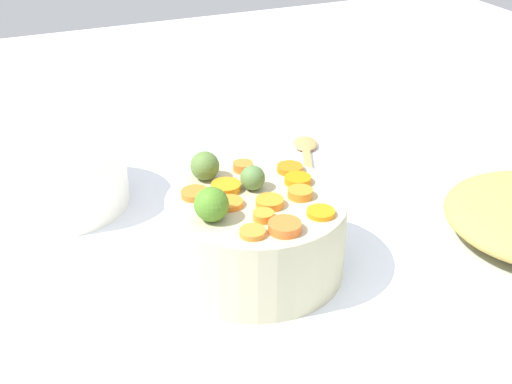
{
  "coord_description": "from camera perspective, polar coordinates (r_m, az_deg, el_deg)",
  "views": [
    {
      "loc": [
        0.31,
        0.67,
        0.53
      ],
      "look_at": [
        0.02,
        0.01,
        0.13
      ],
      "focal_mm": 47.71,
      "sensor_mm": 36.0,
      "label": 1
    }
  ],
  "objects": [
    {
      "name": "carrot_slice_10",
      "position": [
        0.76,
        -0.29,
        -3.4
      ],
      "size": [
        0.04,
        0.04,
        0.01
      ],
      "primitive_type": "cylinder",
      "rotation": [
        0.0,
        0.0,
        2.28
      ],
      "color": "orange",
      "rests_on": "serving_bowl_carrots"
    },
    {
      "name": "wooden_spoon",
      "position": [
        1.15,
        4.32,
        2.77
      ],
      "size": [
        0.14,
        0.27,
        0.01
      ],
      "color": "tan",
      "rests_on": "tabletop"
    },
    {
      "name": "carrot_slice_11",
      "position": [
        0.85,
        -2.52,
        0.44
      ],
      "size": [
        0.05,
        0.05,
        0.01
      ],
      "primitive_type": "cylinder",
      "rotation": [
        0.0,
        0.0,
        1.91
      ],
      "color": "orange",
      "rests_on": "serving_bowl_carrots"
    },
    {
      "name": "carrot_slice_5",
      "position": [
        0.89,
        2.86,
        1.99
      ],
      "size": [
        0.05,
        0.05,
        0.01
      ],
      "primitive_type": "cylinder",
      "rotation": [
        0.0,
        0.0,
        2.45
      ],
      "color": "orange",
      "rests_on": "serving_bowl_carrots"
    },
    {
      "name": "tabletop",
      "position": [
        0.9,
        0.96,
        -6.34
      ],
      "size": [
        2.4,
        2.4,
        0.02
      ],
      "primitive_type": "cube",
      "color": "white",
      "rests_on": "ground"
    },
    {
      "name": "carrot_slice_0",
      "position": [
        0.89,
        -1.1,
        2.16
      ],
      "size": [
        0.03,
        0.03,
        0.01
      ],
      "primitive_type": "cylinder",
      "rotation": [
        0.0,
        0.0,
        1.86
      ],
      "color": "orange",
      "rests_on": "serving_bowl_carrots"
    },
    {
      "name": "carrot_slice_7",
      "position": [
        0.81,
        1.15,
        -0.88
      ],
      "size": [
        0.04,
        0.04,
        0.01
      ],
      "primitive_type": "cylinder",
      "rotation": [
        0.0,
        0.0,
        5.94
      ],
      "color": "orange",
      "rests_on": "serving_bowl_carrots"
    },
    {
      "name": "casserole_dish",
      "position": [
        1.05,
        -16.41,
        1.3
      ],
      "size": [
        0.21,
        0.21,
        0.09
      ],
      "primitive_type": "cylinder",
      "color": "white",
      "rests_on": "tabletop"
    },
    {
      "name": "brussels_sprout_1",
      "position": [
        0.78,
        -3.76,
        -1.04
      ],
      "size": [
        0.04,
        0.04,
        0.04
      ],
      "primitive_type": "sphere",
      "color": "#4B8023",
      "rests_on": "serving_bowl_carrots"
    },
    {
      "name": "carrot_slice_9",
      "position": [
        0.79,
        0.63,
        -2.02
      ],
      "size": [
        0.03,
        0.03,
        0.01
      ],
      "primitive_type": "cylinder",
      "rotation": [
        0.0,
        0.0,
        0.2
      ],
      "color": "orange",
      "rests_on": "serving_bowl_carrots"
    },
    {
      "name": "carrot_slice_4",
      "position": [
        0.83,
        3.72,
        -0.09
      ],
      "size": [
        0.04,
        0.04,
        0.01
      ],
      "primitive_type": "cylinder",
      "rotation": [
        0.0,
        0.0,
        0.56
      ],
      "color": "orange",
      "rests_on": "serving_bowl_carrots"
    },
    {
      "name": "carrot_slice_3",
      "position": [
        0.8,
        5.45,
        -1.73
      ],
      "size": [
        0.05,
        0.05,
        0.01
      ],
      "primitive_type": "cylinder",
      "rotation": [
        0.0,
        0.0,
        3.82
      ],
      "color": "orange",
      "rests_on": "serving_bowl_carrots"
    },
    {
      "name": "serving_bowl_carrots",
      "position": [
        0.86,
        0.0,
        -3.6
      ],
      "size": [
        0.22,
        0.22,
        0.1
      ],
      "primitive_type": "cylinder",
      "color": "#BCB48E",
      "rests_on": "tabletop"
    },
    {
      "name": "carrot_slice_6",
      "position": [
        0.87,
        3.52,
        1.03
      ],
      "size": [
        0.05,
        0.05,
        0.01
      ],
      "primitive_type": "cylinder",
      "rotation": [
        0.0,
        0.0,
        5.67
      ],
      "color": "orange",
      "rests_on": "serving_bowl_carrots"
    },
    {
      "name": "carrot_slice_8",
      "position": [
        0.81,
        -2.26,
        -0.93
      ],
      "size": [
        0.04,
        0.04,
        0.01
      ],
      "primitive_type": "cylinder",
      "rotation": [
        0.0,
        0.0,
        3.27
      ],
      "color": "orange",
      "rests_on": "serving_bowl_carrots"
    },
    {
      "name": "carrot_slice_2",
      "position": [
        0.76,
        2.42,
        -2.93
      ],
      "size": [
        0.05,
        0.05,
        0.01
      ],
      "primitive_type": "cylinder",
      "rotation": [
        0.0,
        0.0,
        5.71
      ],
      "color": "orange",
      "rests_on": "serving_bowl_carrots"
    },
    {
      "name": "brussels_sprout_2",
      "position": [
        0.87,
        -4.31,
        2.21
      ],
      "size": [
        0.04,
        0.04,
        0.04
      ],
      "primitive_type": "sphere",
      "color": "#547534",
      "rests_on": "serving_bowl_carrots"
    },
    {
      "name": "brussels_sprout_0",
      "position": [
        0.84,
        -0.29,
        1.19
      ],
      "size": [
        0.03,
        0.03,
        0.03
      ],
      "primitive_type": "sphere",
      "color": "#52793D",
      "rests_on": "serving_bowl_carrots"
    },
    {
      "name": "carrot_slice_1",
      "position": [
        0.84,
        -5.14,
        -0.13
      ],
      "size": [
        0.04,
        0.04,
        0.01
      ],
      "primitive_type": "cylinder",
      "rotation": [
        0.0,
        0.0,
        1.9
      ],
      "color": "orange",
      "rests_on": "serving_bowl_carrots"
    }
  ]
}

